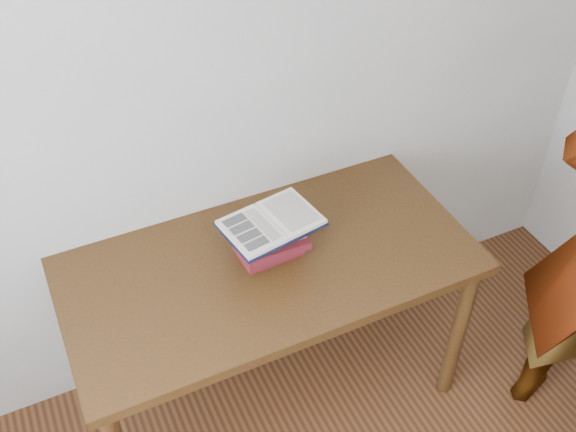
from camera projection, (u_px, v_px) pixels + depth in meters
desk at (270, 280)px, 2.50m from camera, size 1.50×0.75×0.80m
book_stack at (270, 237)px, 2.42m from camera, size 0.24×0.20×0.16m
open_book at (271, 223)px, 2.34m from camera, size 0.37×0.28×0.03m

